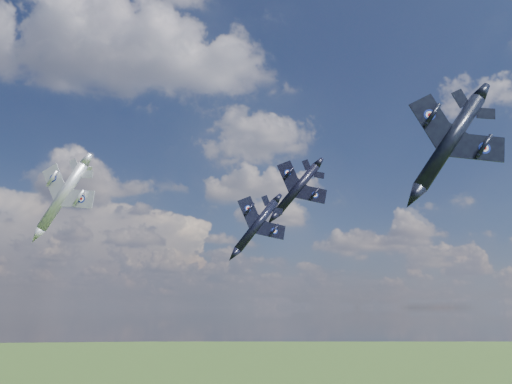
{
  "coord_description": "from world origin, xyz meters",
  "views": [
    {
      "loc": [
        -10.59,
        -60.74,
        66.27
      ],
      "look_at": [
        -0.97,
        9.95,
        82.85
      ],
      "focal_mm": 35.0,
      "sensor_mm": 36.0,
      "label": 1
    }
  ],
  "objects": [
    {
      "name": "jet_lead_navy",
      "position": [
        -0.41,
        13.37,
        78.44
      ],
      "size": [
        11.2,
        14.59,
        8.03
      ],
      "primitive_type": null,
      "rotation": [
        0.0,
        0.66,
        0.16
      ],
      "color": "black"
    },
    {
      "name": "jet_right_navy",
      "position": [
        16.28,
        -14.11,
        83.21
      ],
      "size": [
        14.29,
        18.18,
        9.55
      ],
      "primitive_type": null,
      "rotation": [
        0.0,
        0.61,
        -0.18
      ],
      "color": "black"
    },
    {
      "name": "jet_high_navy",
      "position": [
        9.09,
        27.81,
        87.76
      ],
      "size": [
        12.33,
        17.16,
        10.13
      ],
      "primitive_type": null,
      "rotation": [
        0.0,
        0.69,
        -0.07
      ],
      "color": "black"
    },
    {
      "name": "jet_left_silver",
      "position": [
        -28.85,
        12.75,
        81.99
      ],
      "size": [
        16.0,
        18.34,
        8.76
      ],
      "primitive_type": null,
      "rotation": [
        0.0,
        0.59,
        -0.4
      ],
      "color": "#B3B4BE"
    }
  ]
}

